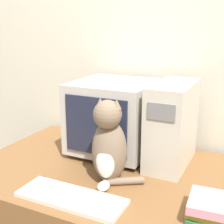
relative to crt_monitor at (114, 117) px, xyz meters
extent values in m
cube|color=beige|center=(0.06, 0.30, 0.32)|extent=(7.00, 0.05, 2.50)
cube|color=#BCB7AD|center=(0.00, 0.00, -0.20)|extent=(0.29, 0.25, 0.02)
cube|color=#BCB7AD|center=(0.00, 0.00, 0.01)|extent=(0.42, 0.42, 0.38)
cube|color=#1E2338|center=(0.00, -0.21, 0.01)|extent=(0.34, 0.01, 0.29)
cube|color=beige|center=(0.33, 0.00, 0.00)|extent=(0.18, 0.39, 0.42)
cube|color=slate|center=(0.33, -0.20, 0.12)|extent=(0.13, 0.01, 0.08)
cube|color=silver|center=(0.06, -0.53, -0.20)|extent=(0.46, 0.17, 0.02)
cube|color=beige|center=(0.06, -0.53, -0.19)|extent=(0.41, 0.13, 0.00)
ellipsoid|color=#7A6651|center=(0.13, -0.32, -0.06)|extent=(0.18, 0.18, 0.29)
ellipsoid|color=white|center=(0.14, -0.37, -0.08)|extent=(0.09, 0.06, 0.16)
sphere|color=#7A6651|center=(0.13, -0.34, 0.12)|extent=(0.14, 0.14, 0.12)
cone|color=#7A6651|center=(0.10, -0.35, 0.17)|extent=(0.04, 0.04, 0.04)
cone|color=#7A6651|center=(0.17, -0.34, 0.17)|extent=(0.04, 0.04, 0.04)
ellipsoid|color=white|center=(0.14, -0.40, -0.19)|extent=(0.06, 0.08, 0.04)
cylinder|color=#7A6651|center=(0.20, -0.32, -0.19)|extent=(0.18, 0.13, 0.03)
cube|color=#28703D|center=(0.60, -0.40, -0.20)|extent=(0.16, 0.21, 0.02)
cube|color=gold|center=(0.59, -0.40, -0.17)|extent=(0.16, 0.17, 0.03)
cube|color=pink|center=(0.59, -0.42, -0.14)|extent=(0.17, 0.18, 0.03)
cylinder|color=navy|center=(-0.10, -0.47, -0.20)|extent=(0.13, 0.09, 0.01)
camera|label=1|loc=(0.71, -1.48, 0.49)|focal=50.00mm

